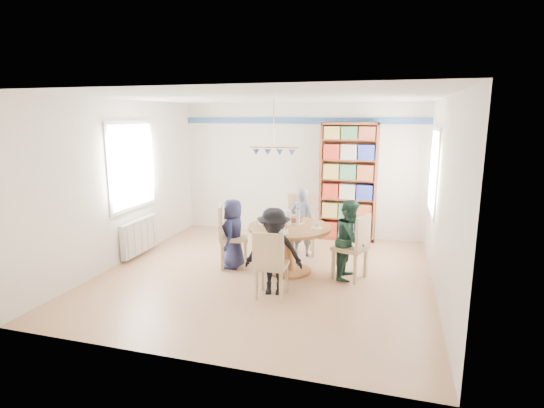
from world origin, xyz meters
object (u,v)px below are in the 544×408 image
(person_near, at_px, (274,251))
(chair_left, at_px, (228,233))
(person_far, at_px, (302,222))
(person_right, at_px, (350,239))
(chair_right, at_px, (355,244))
(bookshelf, at_px, (348,183))
(radiator, at_px, (140,236))
(person_left, at_px, (233,234))
(chair_near, at_px, (270,262))
(dining_table, at_px, (289,238))
(chair_far, at_px, (301,221))

(person_near, bearing_deg, chair_left, 129.03)
(person_far, bearing_deg, person_right, 146.52)
(chair_right, distance_m, person_far, 1.37)
(chair_left, relative_size, person_far, 0.86)
(person_far, height_order, bookshelf, bookshelf)
(chair_left, relative_size, person_right, 0.86)
(radiator, relative_size, person_right, 0.82)
(person_far, bearing_deg, bookshelf, -108.38)
(chair_right, bearing_deg, person_left, -179.88)
(chair_near, xyz_separation_m, person_left, (-0.93, 1.03, 0.04))
(dining_table, relative_size, bookshelf, 0.56)
(dining_table, distance_m, person_left, 0.93)
(dining_table, bearing_deg, person_near, -90.44)
(chair_left, xyz_separation_m, person_near, (1.01, -0.84, 0.04))
(radiator, distance_m, person_near, 2.92)
(radiator, relative_size, person_far, 0.83)
(chair_near, relative_size, person_right, 0.78)
(chair_left, distance_m, chair_far, 1.45)
(radiator, distance_m, chair_near, 2.98)
(radiator, distance_m, person_far, 2.89)
(chair_left, bearing_deg, chair_near, -45.54)
(radiator, height_order, chair_far, chair_far)
(radiator, bearing_deg, person_left, -3.37)
(chair_left, height_order, chair_far, chair_far)
(dining_table, relative_size, chair_left, 1.25)
(person_near, bearing_deg, chair_near, -100.19)
(person_right, bearing_deg, chair_far, 48.90)
(chair_far, height_order, bookshelf, bookshelf)
(person_far, xyz_separation_m, bookshelf, (0.65, 1.23, 0.54))
(radiator, xyz_separation_m, chair_far, (2.72, 0.96, 0.23))
(person_left, bearing_deg, radiator, -101.57)
(chair_left, bearing_deg, person_right, 1.33)
(person_right, height_order, person_far, person_right)
(chair_far, distance_m, chair_near, 2.10)
(person_near, distance_m, bookshelf, 3.11)
(chair_left, relative_size, person_left, 0.92)
(dining_table, xyz_separation_m, chair_right, (1.02, -0.03, -0.00))
(radiator, distance_m, person_right, 3.70)
(chair_right, distance_m, chair_far, 1.50)
(chair_right, bearing_deg, chair_near, -134.86)
(person_right, bearing_deg, radiator, 94.26)
(chair_far, relative_size, chair_near, 1.12)
(bookshelf, bearing_deg, chair_far, -123.02)
(person_near, bearing_deg, bookshelf, 66.22)
(chair_left, height_order, bookshelf, bookshelf)
(dining_table, relative_size, person_near, 1.07)
(chair_right, bearing_deg, chair_left, -179.97)
(bookshelf, bearing_deg, person_right, -82.50)
(dining_table, height_order, chair_right, chair_right)
(dining_table, xyz_separation_m, chair_near, (-0.00, -1.07, -0.03))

